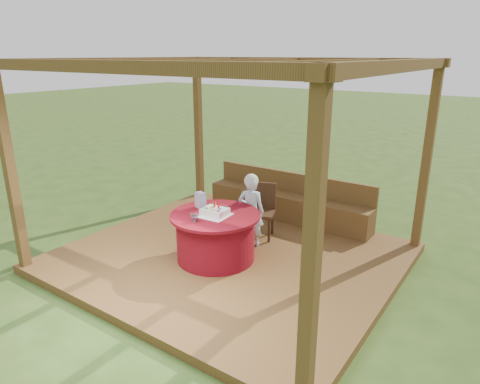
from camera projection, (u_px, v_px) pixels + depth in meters
The scene contains 10 objects.
ground at pixel (230, 261), 6.26m from camera, with size 60.00×60.00×0.00m, color #2C4818.
deck at pixel (230, 257), 6.24m from camera, with size 4.50×4.00×0.12m, color brown.
pergola at pixel (229, 93), 5.52m from camera, with size 4.50×4.00×2.72m.
bench at pixel (288, 204), 7.48m from camera, with size 3.00×0.42×0.80m.
table at pixel (216, 236), 5.98m from camera, with size 1.25×1.25×0.68m.
chair at pixel (262, 208), 6.72m from camera, with size 0.52×0.52×0.85m.
elderly_woman at pixel (251, 209), 6.35m from camera, with size 0.45×0.37×1.12m.
birthday_cake at pixel (215, 212), 5.80m from camera, with size 0.41×0.41×0.18m.
gift_bag at pixel (200, 200), 6.09m from camera, with size 0.16×0.10×0.22m, color pink.
drinking_glass at pixel (194, 218), 5.59m from camera, with size 0.11×0.11×0.10m, color white.
Camera 1 is at (3.33, -4.55, 2.89)m, focal length 32.00 mm.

